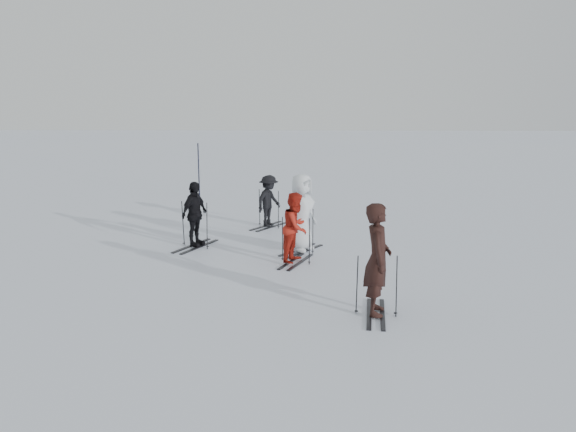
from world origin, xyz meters
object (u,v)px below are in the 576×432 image
object	(u,v)px
skier_near_dark	(378,261)
skier_uphill_left	(195,215)
piste_marker	(199,171)
skier_grey	(301,213)
skier_uphill_far	(269,202)
skier_red	(296,228)

from	to	relation	value
skier_near_dark	skier_uphill_left	world-z (taller)	skier_near_dark
skier_uphill_left	piste_marker	world-z (taller)	piste_marker
skier_grey	skier_uphill_far	world-z (taller)	skier_grey
skier_uphill_left	skier_uphill_far	distance (m)	3.02
skier_near_dark	skier_uphill_far	distance (m)	7.47
skier_grey	piste_marker	size ratio (longest dim) A/B	0.91
skier_near_dark	piste_marker	size ratio (longest dim) A/B	0.93
skier_red	skier_grey	size ratio (longest dim) A/B	0.85
skier_near_dark	skier_uphill_left	size ratio (longest dim) A/B	1.18
skier_grey	skier_uphill_far	size ratio (longest dim) A/B	1.26
skier_uphill_left	skier_uphill_far	world-z (taller)	skier_uphill_left
skier_red	skier_uphill_left	distance (m)	2.98
skier_red	skier_uphill_far	world-z (taller)	skier_red
skier_near_dark	skier_red	world-z (taller)	skier_near_dark
skier_uphill_far	piste_marker	world-z (taller)	piste_marker
skier_red	skier_uphill_far	xyz separation A→B (m)	(-0.88, 3.81, -0.05)
skier_uphill_left	skier_grey	bearing A→B (deg)	-72.35
skier_uphill_far	skier_grey	bearing A→B (deg)	-127.03
skier_near_dark	skier_red	size ratio (longest dim) A/B	1.22
skier_uphill_far	piste_marker	size ratio (longest dim) A/B	0.72
skier_red	piste_marker	world-z (taller)	piste_marker
skier_red	skier_near_dark	bearing A→B (deg)	-133.93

